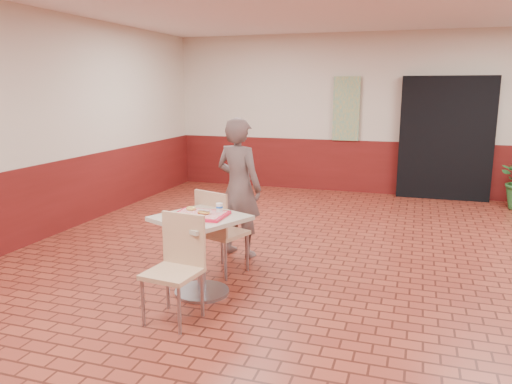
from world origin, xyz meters
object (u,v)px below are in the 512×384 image
(chair_main_front, at_px, (177,262))
(serving_tray, at_px, (200,215))
(long_john_donut, at_px, (204,212))
(chair_main_back, at_px, (219,228))
(paper_cup, at_px, (219,207))
(customer, at_px, (239,188))
(ring_donut, at_px, (191,208))
(main_table, at_px, (201,242))

(chair_main_front, xyz_separation_m, serving_tray, (-0.02, 0.55, 0.29))
(chair_main_front, relative_size, long_john_donut, 6.25)
(chair_main_back, xyz_separation_m, long_john_donut, (0.08, -0.56, 0.31))
(serving_tray, xyz_separation_m, long_john_donut, (0.05, -0.02, 0.04))
(chair_main_back, height_order, paper_cup, chair_main_back)
(chair_main_back, xyz_separation_m, customer, (-0.02, 0.69, 0.31))
(customer, xyz_separation_m, ring_donut, (-0.09, -1.13, 0.00))
(ring_donut, distance_m, paper_cup, 0.29)
(serving_tray, bearing_deg, long_john_donut, -25.03)
(main_table, relative_size, paper_cup, 9.40)
(ring_donut, bearing_deg, long_john_donut, -30.79)
(main_table, bearing_deg, customer, 92.29)
(serving_tray, bearing_deg, ring_donut, 147.25)
(main_table, distance_m, paper_cup, 0.38)
(serving_tray, bearing_deg, chair_main_back, 93.57)
(serving_tray, relative_size, ring_donut, 5.17)
(chair_main_front, distance_m, ring_donut, 0.73)
(ring_donut, bearing_deg, serving_tray, -32.75)
(chair_main_front, distance_m, serving_tray, 0.62)
(chair_main_back, relative_size, paper_cup, 11.20)
(main_table, bearing_deg, ring_donut, 147.25)
(long_john_donut, xyz_separation_m, paper_cup, (0.10, 0.14, 0.02))
(chair_main_front, bearing_deg, long_john_donut, 93.57)
(serving_tray, relative_size, paper_cup, 5.94)
(main_table, distance_m, serving_tray, 0.27)
(long_john_donut, bearing_deg, main_table, 154.97)
(chair_main_front, relative_size, paper_cup, 11.05)
(ring_donut, height_order, long_john_donut, long_john_donut)
(chair_main_front, distance_m, customer, 1.80)
(long_john_donut, bearing_deg, serving_tray, 154.97)
(chair_main_front, height_order, customer, customer)
(serving_tray, bearing_deg, paper_cup, 35.95)
(main_table, bearing_deg, chair_main_back, 93.57)
(long_john_donut, distance_m, paper_cup, 0.17)
(ring_donut, bearing_deg, paper_cup, 4.73)
(long_john_donut, bearing_deg, paper_cup, 52.36)
(serving_tray, relative_size, long_john_donut, 3.36)
(chair_main_back, distance_m, paper_cup, 0.57)
(serving_tray, bearing_deg, customer, 92.29)
(main_table, height_order, chair_main_back, chair_main_back)
(customer, bearing_deg, serving_tray, 108.34)
(customer, bearing_deg, ring_donut, 101.63)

